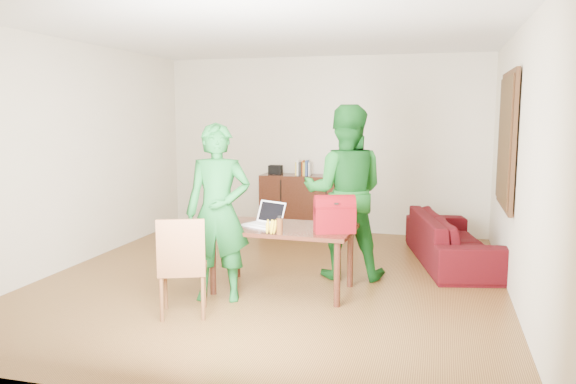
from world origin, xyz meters
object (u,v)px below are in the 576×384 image
(person_near, at_px, (218,213))
(bottle, at_px, (280,225))
(chair, at_px, (183,286))
(person_far, at_px, (345,192))
(table, at_px, (283,234))
(laptop, at_px, (261,222))
(sofa, at_px, (453,239))
(red_bag, at_px, (334,217))

(person_near, bearing_deg, bottle, -7.60)
(chair, xyz_separation_m, person_far, (1.21, 1.62, 0.70))
(person_near, relative_size, person_far, 0.90)
(table, xyz_separation_m, laptop, (-0.22, -0.04, 0.13))
(table, height_order, sofa, table)
(bottle, relative_size, sofa, 0.09)
(person_far, bearing_deg, sofa, -149.64)
(table, relative_size, chair, 1.60)
(table, bearing_deg, person_far, 54.33)
(person_near, bearing_deg, red_bag, 3.01)
(person_near, bearing_deg, table, 25.65)
(chair, xyz_separation_m, person_near, (0.15, 0.51, 0.61))
(person_near, xyz_separation_m, bottle, (0.61, 0.05, -0.10))
(red_bag, relative_size, sofa, 0.19)
(person_far, xyz_separation_m, bottle, (-0.45, -1.05, -0.20))
(person_far, relative_size, laptop, 4.64)
(person_near, bearing_deg, laptop, 38.17)
(table, height_order, laptop, laptop)
(bottle, height_order, sofa, bottle)
(person_near, distance_m, bottle, 0.62)
(person_far, xyz_separation_m, sofa, (1.20, 0.91, -0.67))
(red_bag, height_order, sofa, red_bag)
(chair, height_order, person_near, person_near)
(table, height_order, chair, chair)
(table, distance_m, person_far, 0.94)
(chair, xyz_separation_m, laptop, (0.46, 0.90, 0.46))
(person_near, xyz_separation_m, red_bag, (1.10, 0.30, -0.05))
(person_far, bearing_deg, person_near, 39.21)
(laptop, bearing_deg, table, 34.18)
(person_far, height_order, red_bag, person_far)
(bottle, height_order, red_bag, red_bag)
(laptop, bearing_deg, person_far, 68.43)
(chair, bearing_deg, sofa, 24.69)
(chair, bearing_deg, red_bag, 11.51)
(person_near, height_order, laptop, person_near)
(table, xyz_separation_m, bottle, (0.07, -0.37, 0.17))
(table, xyz_separation_m, sofa, (1.73, 1.59, -0.30))
(person_near, relative_size, sofa, 0.85)
(person_near, xyz_separation_m, laptop, (0.32, 0.39, -0.15))
(person_near, distance_m, sofa, 3.09)
(sofa, bearing_deg, person_near, 118.74)
(table, distance_m, person_near, 0.74)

